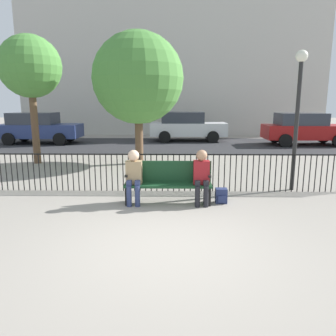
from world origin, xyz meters
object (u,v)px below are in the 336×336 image
object	(u,v)px
parked_car_0	(304,128)
tree_0	(138,78)
parked_car_2	(187,126)
park_bench	(168,181)
seated_person_1	(201,174)
parked_car_1	(38,127)
lamp_post	(298,99)
backpack	(221,196)
seated_person_0	(134,174)
tree_1	(30,67)

from	to	relation	value
parked_car_0	tree_0	bearing A→B (deg)	-146.55
parked_car_2	park_bench	bearing A→B (deg)	-94.13
tree_0	parked_car_2	distance (m)	7.39
seated_person_1	parked_car_1	distance (m)	12.98
lamp_post	backpack	bearing A→B (deg)	-149.72
seated_person_1	tree_0	distance (m)	5.62
parked_car_0	parked_car_1	xyz separation A→B (m)	(-13.84, 0.37, 0.00)
seated_person_0	parked_car_1	size ratio (longest dim) A/B	0.28
park_bench	seated_person_1	size ratio (longest dim) A/B	1.58
seated_person_0	tree_0	world-z (taller)	tree_0
seated_person_1	parked_car_2	xyz separation A→B (m)	(0.11, 11.59, 0.16)
park_bench	seated_person_0	distance (m)	0.77
seated_person_1	backpack	xyz separation A→B (m)	(0.46, 0.12, -0.53)
seated_person_1	tree_1	xyz separation A→B (m)	(-5.56, 4.76, 2.66)
seated_person_0	tree_0	size ratio (longest dim) A/B	0.26
lamp_post	parked_car_2	world-z (taller)	lamp_post
seated_person_0	tree_1	world-z (taller)	tree_1
backpack	parked_car_0	size ratio (longest dim) A/B	0.08
backpack	parked_car_2	world-z (taller)	parked_car_2
seated_person_0	parked_car_0	distance (m)	12.52
seated_person_1	tree_1	world-z (taller)	tree_1
seated_person_1	tree_0	size ratio (longest dim) A/B	0.26
seated_person_0	lamp_post	xyz separation A→B (m)	(3.87, 1.26, 1.58)
park_bench	parked_car_0	world-z (taller)	parked_car_0
seated_person_0	seated_person_1	bearing A→B (deg)	0.01
park_bench	parked_car_1	distance (m)	12.45
park_bench	seated_person_0	world-z (taller)	seated_person_0
seated_person_0	parked_car_2	bearing A→B (deg)	82.31
parked_car_1	parked_car_0	bearing A→B (deg)	-1.55
tree_0	lamp_post	bearing A→B (deg)	-39.72
parked_car_2	parked_car_0	bearing A→B (deg)	-14.87
seated_person_1	parked_car_2	size ratio (longest dim) A/B	0.29
park_bench	lamp_post	xyz separation A→B (m)	(3.13, 1.13, 1.77)
parked_car_1	lamp_post	bearing A→B (deg)	-41.85
seated_person_0	tree_1	bearing A→B (deg)	130.76
tree_1	parked_car_1	size ratio (longest dim) A/B	1.06
park_bench	parked_car_1	world-z (taller)	parked_car_1
lamp_post	tree_0	bearing A→B (deg)	140.28
seated_person_0	parked_car_2	xyz separation A→B (m)	(1.56, 11.59, 0.16)
lamp_post	tree_1	bearing A→B (deg)	156.28
seated_person_0	tree_0	bearing A→B (deg)	94.63
seated_person_1	parked_car_0	size ratio (longest dim) A/B	0.29
parked_car_2	tree_0	bearing A→B (deg)	-106.03
tree_0	parked_car_0	bearing A→B (deg)	33.45
park_bench	seated_person_0	xyz separation A→B (m)	(-0.74, -0.13, 0.19)
parked_car_0	parked_car_1	world-z (taller)	same
tree_0	parked_car_0	world-z (taller)	tree_0
tree_1	park_bench	bearing A→B (deg)	-43.73
park_bench	lamp_post	size ratio (longest dim) A/B	0.56
tree_1	parked_car_0	size ratio (longest dim) A/B	1.06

